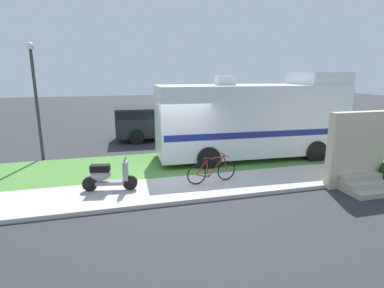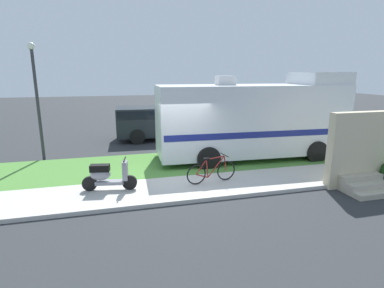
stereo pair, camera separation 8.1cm
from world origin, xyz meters
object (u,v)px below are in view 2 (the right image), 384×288
Objects in this scene: scooter at (107,176)px; bottle_spare at (338,167)px; pickup_truck_far at (250,112)px; street_lamp_post at (36,92)px; pickup_truck_near at (157,122)px; bottle_green at (333,166)px; bicycle at (212,171)px; motorhome_rv at (254,119)px.

scooter reaches higher than bottle_spare.
pickup_truck_far is 1.16× the size of street_lamp_post.
bottle_green is at bearing -52.68° from pickup_truck_near.
pickup_truck_far reaches higher than bottle_spare.
bottle_spare is (0.05, -0.18, -0.01)m from bottle_green.
pickup_truck_near reaches higher than bottle_green.
pickup_truck_near reaches higher than bicycle.
bottle_green is at bearing 2.62° from bicycle.
scooter is 8.01m from bottle_green.
pickup_truck_far is at bearing 47.58° from scooter.
motorhome_rv is 3.51m from bottle_green.
pickup_truck_near is (-3.37, 4.80, -0.75)m from motorhome_rv.
pickup_truck_near is 21.43× the size of bottle_green.
bicycle is at bearing -84.58° from pickup_truck_near.
motorhome_rv is 33.78× the size of bottle_spare.
motorhome_rv is at bearing -54.98° from pickup_truck_near.
street_lamp_post is at bearing -151.72° from pickup_truck_near.
bottle_green is at bearing -22.47° from street_lamp_post.
bicycle is 0.31× the size of pickup_truck_near.
motorhome_rv is at bearing -114.10° from pickup_truck_far.
motorhome_rv reaches higher than bicycle.
motorhome_rv is 1.43× the size of pickup_truck_far.
motorhome_rv is at bearing -13.31° from street_lamp_post.
bottle_green is (4.78, 0.22, -0.26)m from bicycle.
pickup_truck_near is (-0.70, 7.41, 0.46)m from bicycle.
pickup_truck_far is at bearing 25.62° from street_lamp_post.
bicycle is (-2.66, -2.60, -1.21)m from motorhome_rv.
pickup_truck_near is 6.17m from street_lamp_post.
street_lamp_post is (-5.17, -2.78, 1.87)m from pickup_truck_near.
bottle_spare is (5.53, -7.37, -0.73)m from pickup_truck_near.
scooter is at bearing 179.32° from bottle_spare.
street_lamp_post reaches higher than pickup_truck_near.
street_lamp_post reaches higher than bottle_spare.
street_lamp_post is at bearing 141.79° from bicycle.
bottle_green is at bearing 106.30° from bottle_spare.
street_lamp_post is (-8.54, 2.02, 1.12)m from motorhome_rv.
scooter is at bearing 177.55° from bicycle.
pickup_truck_near reaches higher than scooter.
bottle_green is at bearing -97.67° from pickup_truck_far.
pickup_truck_near is at bearing 125.02° from motorhome_rv.
bottle_green is 0.05× the size of street_lamp_post.
bicycle is 12.08m from pickup_truck_far.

